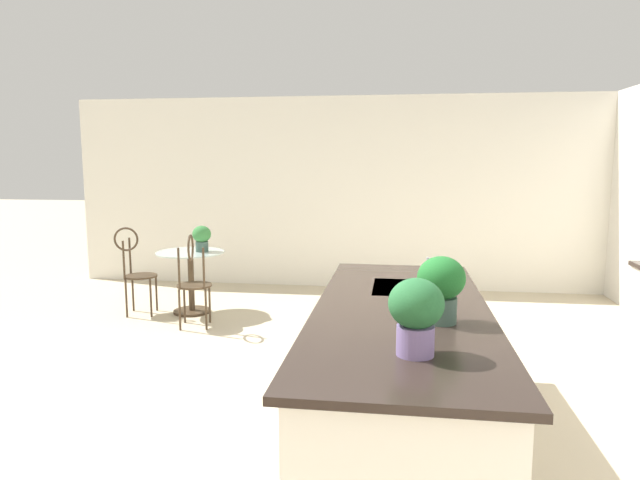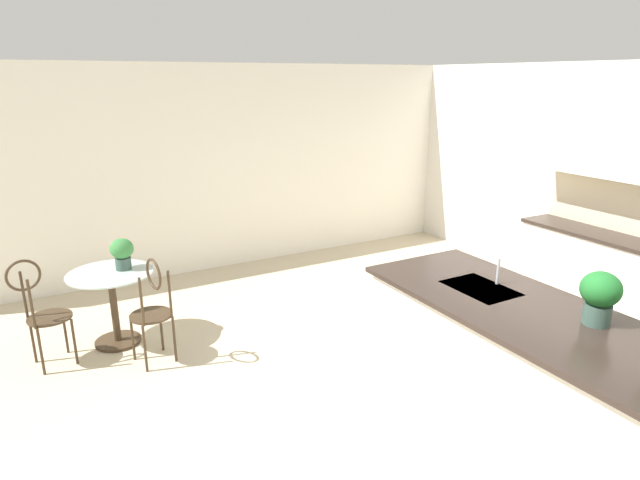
{
  "view_description": "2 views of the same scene",
  "coord_description": "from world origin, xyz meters",
  "px_view_note": "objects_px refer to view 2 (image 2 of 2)",
  "views": [
    {
      "loc": [
        3.67,
        0.82,
        1.81
      ],
      "look_at": [
        -0.63,
        0.21,
        1.19
      ],
      "focal_mm": 31.34,
      "sensor_mm": 36.0,
      "label": 1
    },
    {
      "loc": [
        2.57,
        -2.18,
        2.53
      ],
      "look_at": [
        -1.54,
        0.11,
        1.08
      ],
      "focal_mm": 29.95,
      "sensor_mm": 36.0,
      "label": 2
    }
  ],
  "objects_px": {
    "potted_plant_on_table": "(122,252)",
    "potted_plant_counter_near": "(600,295)",
    "chair_by_island": "(153,306)",
    "bistro_table": "(113,301)",
    "chair_near_window": "(41,308)"
  },
  "relations": [
    {
      "from": "potted_plant_on_table",
      "to": "potted_plant_counter_near",
      "type": "distance_m",
      "value": 4.09
    },
    {
      "from": "chair_by_island",
      "to": "potted_plant_on_table",
      "type": "xyz_separation_m",
      "value": [
        -0.63,
        -0.12,
        0.34
      ]
    },
    {
      "from": "bistro_table",
      "to": "potted_plant_on_table",
      "type": "xyz_separation_m",
      "value": [
        -0.03,
        0.14,
        0.47
      ]
    },
    {
      "from": "chair_near_window",
      "to": "bistro_table",
      "type": "bearing_deg",
      "value": 104.2
    },
    {
      "from": "chair_near_window",
      "to": "chair_by_island",
      "type": "relative_size",
      "value": 1.0
    },
    {
      "from": "bistro_table",
      "to": "chair_near_window",
      "type": "distance_m",
      "value": 0.65
    },
    {
      "from": "chair_near_window",
      "to": "chair_by_island",
      "type": "distance_m",
      "value": 0.98
    },
    {
      "from": "potted_plant_on_table",
      "to": "potted_plant_counter_near",
      "type": "relative_size",
      "value": 0.83
    },
    {
      "from": "bistro_table",
      "to": "chair_by_island",
      "type": "distance_m",
      "value": 0.66
    },
    {
      "from": "potted_plant_counter_near",
      "to": "chair_by_island",
      "type": "bearing_deg",
      "value": -136.75
    },
    {
      "from": "potted_plant_counter_near",
      "to": "chair_near_window",
      "type": "bearing_deg",
      "value": -132.41
    },
    {
      "from": "bistro_table",
      "to": "chair_by_island",
      "type": "xyz_separation_m",
      "value": [
        0.59,
        0.26,
        0.13
      ]
    },
    {
      "from": "chair_by_island",
      "to": "potted_plant_counter_near",
      "type": "distance_m",
      "value": 3.58
    },
    {
      "from": "chair_near_window",
      "to": "potted_plant_counter_near",
      "type": "distance_m",
      "value": 4.5
    },
    {
      "from": "chair_near_window",
      "to": "potted_plant_counter_near",
      "type": "relative_size",
      "value": 2.79
    }
  ]
}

